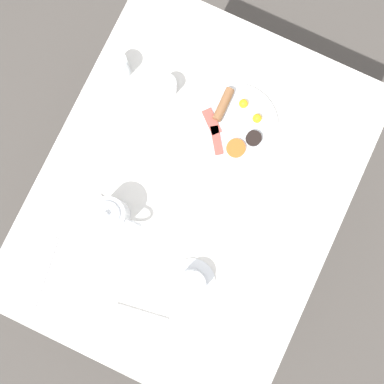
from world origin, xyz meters
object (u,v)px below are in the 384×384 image
object	(u,v)px
breakfast_plate	(235,125)
napkin_folded	(138,328)
water_glass_tall	(118,66)
creamer_jug	(166,86)
teapot_near	(111,215)
fork_by_plate	(341,119)
knife_by_plate	(45,273)
teacup_with_saucer_left	(192,283)

from	to	relation	value
breakfast_plate	napkin_folded	bearing A→B (deg)	89.78
water_glass_tall	creamer_jug	size ratio (longest dim) A/B	0.92
breakfast_plate	creamer_jug	size ratio (longest dim) A/B	3.30
teapot_near	fork_by_plate	xyz separation A→B (m)	(-0.51, -0.58, -0.05)
creamer_jug	breakfast_plate	bearing A→B (deg)	176.39
teapot_near	napkin_folded	bearing A→B (deg)	122.56
fork_by_plate	creamer_jug	bearing A→B (deg)	15.22
water_glass_tall	napkin_folded	world-z (taller)	water_glass_tall
teapot_near	knife_by_plate	bearing A→B (deg)	59.97
breakfast_plate	teapot_near	world-z (taller)	teapot_near
creamer_jug	teapot_near	bearing A→B (deg)	93.69
breakfast_plate	creamer_jug	distance (m)	0.25
teacup_with_saucer_left	fork_by_plate	xyz separation A→B (m)	(-0.21, -0.66, -0.03)
breakfast_plate	napkin_folded	distance (m)	0.69
teacup_with_saucer_left	water_glass_tall	xyz separation A→B (m)	(0.49, -0.51, 0.01)
breakfast_plate	fork_by_plate	world-z (taller)	breakfast_plate
water_glass_tall	napkin_folded	size ratio (longest dim) A/B	0.43
water_glass_tall	knife_by_plate	world-z (taller)	water_glass_tall
teapot_near	fork_by_plate	distance (m)	0.78
water_glass_tall	knife_by_plate	size ratio (longest dim) A/B	0.35
water_glass_tall	knife_by_plate	distance (m)	0.68
teacup_with_saucer_left	creamer_jug	bearing A→B (deg)	-57.23
teapot_near	napkin_folded	size ratio (longest dim) A/B	1.09
teacup_with_saucer_left	knife_by_plate	world-z (taller)	teacup_with_saucer_left
breakfast_plate	teapot_near	xyz separation A→B (m)	(0.22, 0.42, 0.04)
creamer_jug	fork_by_plate	distance (m)	0.56
breakfast_plate	teacup_with_saucer_left	size ratio (longest dim) A/B	1.95
water_glass_tall	fork_by_plate	size ratio (longest dim) A/B	0.52
breakfast_plate	teacup_with_saucer_left	xyz separation A→B (m)	(-0.09, 0.50, 0.02)
breakfast_plate	fork_by_plate	bearing A→B (deg)	-151.35
water_glass_tall	teapot_near	bearing A→B (deg)	114.06
teacup_with_saucer_left	creamer_jug	world-z (taller)	teacup_with_saucer_left
creamer_jug	fork_by_plate	size ratio (longest dim) A/B	0.56
breakfast_plate	teapot_near	distance (m)	0.47
teapot_near	teacup_with_saucer_left	bearing A→B (deg)	159.64
knife_by_plate	teacup_with_saucer_left	bearing A→B (deg)	-158.11
breakfast_plate	teacup_with_saucer_left	world-z (taller)	teacup_with_saucer_left
fork_by_plate	teacup_with_saucer_left	bearing A→B (deg)	72.35
water_glass_tall	creamer_jug	xyz separation A→B (m)	(-0.16, -0.01, -0.01)
teacup_with_saucer_left	napkin_folded	xyz separation A→B (m)	(0.09, 0.19, -0.03)
teapot_near	teacup_with_saucer_left	distance (m)	0.32
napkin_folded	breakfast_plate	bearing A→B (deg)	-90.22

